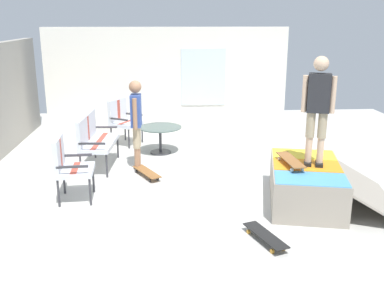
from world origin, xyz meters
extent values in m
cube|color=beige|center=(0.00, 0.00, -0.05)|extent=(12.00, 12.00, 0.10)
cube|color=white|center=(3.80, 0.50, 1.28)|extent=(0.20, 6.00, 2.56)
cube|color=silver|center=(3.69, -0.40, 1.35)|extent=(0.03, 1.10, 1.40)
cube|color=gray|center=(-1.02, -1.57, 0.30)|extent=(1.93, 1.39, 0.59)
cube|color=#4C99D8|center=(-1.59, -1.45, 0.60)|extent=(0.76, 1.10, 0.01)
cube|color=orange|center=(-1.02, -1.57, 0.60)|extent=(0.76, 1.10, 0.01)
cube|color=yellow|center=(-0.45, -1.69, 0.60)|extent=(0.76, 1.10, 0.01)
cylinder|color=#B2B2B7|center=(-0.91, -1.09, 0.57)|extent=(1.65, 0.41, 0.05)
cube|color=gray|center=(-1.21, -2.44, 0.27)|extent=(1.85, 1.19, 0.49)
cylinder|color=#38383D|center=(0.29, 1.64, 0.22)|extent=(0.04, 0.04, 0.44)
cylinder|color=#38383D|center=(1.46, 1.55, 0.22)|extent=(0.04, 0.04, 0.44)
cylinder|color=#38383D|center=(0.32, 2.10, 0.22)|extent=(0.04, 0.04, 0.44)
cylinder|color=#38383D|center=(1.49, 2.02, 0.22)|extent=(0.04, 0.04, 0.44)
cube|color=silver|center=(0.89, 1.83, 0.48)|extent=(1.29, 0.64, 0.08)
cube|color=#B74738|center=(0.89, 1.83, 0.52)|extent=(1.21, 0.19, 0.00)
cube|color=silver|center=(0.91, 2.06, 0.77)|extent=(1.25, 0.17, 0.50)
cube|color=#B74738|center=(0.91, 2.06, 0.77)|extent=(0.11, 0.09, 0.46)
cube|color=#38383D|center=(0.29, 1.87, 0.64)|extent=(0.07, 0.47, 0.04)
cube|color=#38383D|center=(1.49, 1.78, 0.64)|extent=(0.07, 0.47, 0.04)
cylinder|color=#38383D|center=(2.11, 1.37, 0.22)|extent=(0.04, 0.04, 0.44)
cylinder|color=#38383D|center=(2.58, 1.10, 0.22)|extent=(0.04, 0.04, 0.44)
cylinder|color=#38383D|center=(2.34, 1.78, 0.22)|extent=(0.04, 0.04, 0.44)
cylinder|color=#38383D|center=(2.81, 1.51, 0.22)|extent=(0.04, 0.04, 0.44)
cube|color=silver|center=(2.46, 1.44, 0.48)|extent=(0.81, 0.79, 0.08)
cube|color=#B74738|center=(2.46, 1.44, 0.52)|extent=(0.55, 0.38, 0.00)
cube|color=silver|center=(2.58, 1.64, 0.77)|extent=(0.58, 0.38, 0.50)
cube|color=#B74738|center=(2.58, 1.64, 0.77)|extent=(0.13, 0.12, 0.46)
cube|color=#38383D|center=(2.21, 1.59, 0.64)|extent=(0.27, 0.43, 0.04)
cube|color=#38383D|center=(2.71, 1.30, 0.64)|extent=(0.27, 0.43, 0.04)
cylinder|color=#38383D|center=(-0.93, 1.74, 0.22)|extent=(0.04, 0.04, 0.44)
cylinder|color=#38383D|center=(-0.39, 1.77, 0.22)|extent=(0.04, 0.04, 0.44)
cylinder|color=#38383D|center=(-0.96, 2.21, 0.22)|extent=(0.04, 0.04, 0.44)
cylinder|color=#38383D|center=(-0.42, 2.24, 0.22)|extent=(0.04, 0.04, 0.44)
cube|color=silver|center=(-0.68, 1.99, 0.48)|extent=(0.65, 0.59, 0.08)
cube|color=#B74738|center=(-0.68, 1.99, 0.52)|extent=(0.58, 0.13, 0.00)
cube|color=silver|center=(-0.69, 2.23, 0.77)|extent=(0.62, 0.12, 0.50)
cube|color=#B74738|center=(-0.69, 2.23, 0.77)|extent=(0.10, 0.09, 0.46)
cube|color=#38383D|center=(-0.97, 1.97, 0.64)|extent=(0.07, 0.47, 0.04)
cube|color=#38383D|center=(-0.39, 2.01, 0.64)|extent=(0.07, 0.47, 0.04)
cylinder|color=#38383D|center=(1.73, 0.68, 0.28)|extent=(0.06, 0.06, 0.55)
cylinder|color=#38383D|center=(1.73, 0.68, 0.01)|extent=(0.44, 0.44, 0.03)
cylinder|color=#425651|center=(1.73, 0.68, 0.56)|extent=(0.90, 0.90, 0.02)
cube|color=silver|center=(0.60, 1.11, 0.03)|extent=(0.12, 0.24, 0.05)
cylinder|color=#9E7051|center=(0.60, 1.11, 0.25)|extent=(0.10, 0.10, 0.40)
cylinder|color=tan|center=(0.60, 1.11, 0.65)|extent=(0.13, 0.13, 0.40)
cube|color=silver|center=(0.77, 1.10, 0.03)|extent=(0.12, 0.24, 0.05)
cylinder|color=#9E7051|center=(0.77, 1.10, 0.25)|extent=(0.10, 0.10, 0.40)
cylinder|color=tan|center=(0.77, 1.10, 0.65)|extent=(0.13, 0.13, 0.40)
cube|color=#334C99|center=(0.69, 1.11, 1.14)|extent=(0.33, 0.19, 0.59)
sphere|color=#9E7051|center=(0.69, 1.11, 1.58)|extent=(0.22, 0.22, 0.22)
cylinder|color=#9E7051|center=(0.49, 1.11, 1.12)|extent=(0.08, 0.08, 0.56)
cylinder|color=#9E7051|center=(0.89, 1.10, 1.12)|extent=(0.08, 0.08, 0.56)
cube|color=black|center=(-1.05, -1.75, 0.63)|extent=(0.26, 0.18, 0.05)
cylinder|color=beige|center=(-1.05, -1.75, 0.85)|extent=(0.10, 0.10, 0.39)
cylinder|color=tan|center=(-1.05, -1.75, 1.24)|extent=(0.13, 0.13, 0.39)
cube|color=black|center=(-1.00, -1.59, 0.63)|extent=(0.26, 0.18, 0.05)
cylinder|color=beige|center=(-1.00, -1.59, 0.85)|extent=(0.10, 0.10, 0.39)
cylinder|color=tan|center=(-1.00, -1.59, 1.24)|extent=(0.13, 0.13, 0.39)
cube|color=#262628|center=(-1.02, -1.67, 1.71)|extent=(0.27, 0.36, 0.57)
sphere|color=beige|center=(-1.02, -1.67, 2.14)|extent=(0.22, 0.22, 0.22)
cylinder|color=beige|center=(-1.08, -1.86, 1.69)|extent=(0.08, 0.08, 0.54)
cylinder|color=beige|center=(-0.96, -1.48, 1.69)|extent=(0.08, 0.08, 0.54)
cube|color=brown|center=(0.29, 0.93, 0.09)|extent=(0.80, 0.55, 0.02)
cylinder|color=#333333|center=(0.58, 0.99, 0.03)|extent=(0.06, 0.05, 0.06)
cylinder|color=#333333|center=(0.50, 1.13, 0.03)|extent=(0.06, 0.05, 0.06)
cylinder|color=#333333|center=(0.08, 0.73, 0.03)|extent=(0.06, 0.05, 0.06)
cylinder|color=#333333|center=(0.01, 0.87, 0.03)|extent=(0.06, 0.05, 0.06)
cube|color=black|center=(-2.24, -0.67, 0.09)|extent=(0.82, 0.46, 0.02)
cylinder|color=gold|center=(-1.95, -0.65, 0.03)|extent=(0.06, 0.05, 0.06)
cylinder|color=gold|center=(-2.01, -0.50, 0.03)|extent=(0.06, 0.05, 0.06)
cylinder|color=gold|center=(-2.48, -0.84, 0.03)|extent=(0.06, 0.05, 0.06)
cylinder|color=gold|center=(-2.53, -0.69, 0.03)|extent=(0.06, 0.05, 0.06)
cube|color=brown|center=(-1.02, -1.31, 0.70)|extent=(0.81, 0.26, 0.01)
cylinder|color=silver|center=(-0.73, -1.37, 0.63)|extent=(0.06, 0.03, 0.06)
cylinder|color=silver|center=(-0.75, -1.21, 0.63)|extent=(0.06, 0.03, 0.06)
cylinder|color=silver|center=(-1.29, -1.41, 0.63)|extent=(0.06, 0.03, 0.06)
cylinder|color=silver|center=(-1.30, -1.25, 0.63)|extent=(0.06, 0.03, 0.06)
camera|label=1|loc=(-7.27, 0.60, 2.77)|focal=41.27mm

